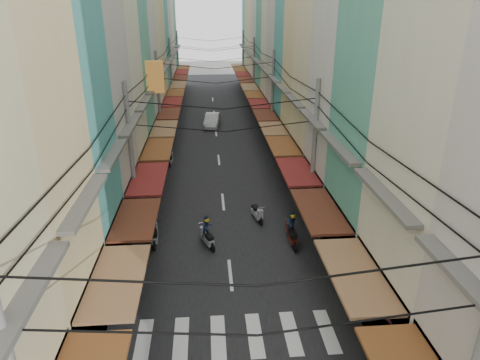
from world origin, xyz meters
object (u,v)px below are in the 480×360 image
traffic_sign (355,259)px  market_umbrella (407,301)px  bicycle (366,251)px  white_car (212,126)px

traffic_sign → market_umbrella: bearing=-73.3°
bicycle → white_car: bearing=35.1°
bicycle → market_umbrella: 7.15m
white_car → traffic_sign: bearing=-72.6°
market_umbrella → traffic_sign: (-0.86, 2.87, -0.13)m
bicycle → market_umbrella: (-1.23, -6.68, 2.22)m
market_umbrella → white_car: bearing=101.0°
bicycle → traffic_sign: (-2.09, -3.81, 2.09)m
bicycle → traffic_sign: size_ratio=0.61×
white_car → market_umbrella: bearing=-72.0°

